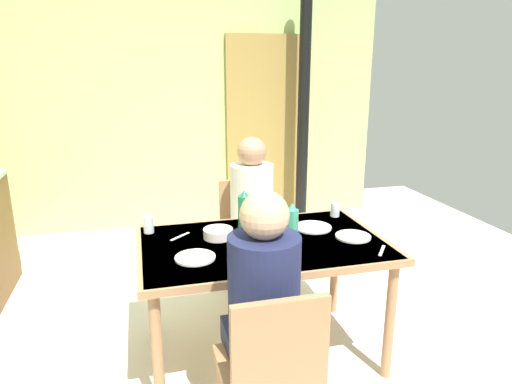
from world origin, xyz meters
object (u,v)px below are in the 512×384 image
chair_far_diner (248,231)px  serving_bowl_center (218,233)px  person_far_diner (252,200)px  water_bottle_green_far (244,213)px  water_bottle_green_near (292,231)px  person_near_diner (263,291)px  chair_near_diner (272,370)px  dining_table (263,254)px

chair_far_diner → serving_bowl_center: size_ratio=5.12×
person_far_diner → water_bottle_green_far: size_ratio=2.99×
water_bottle_green_near → water_bottle_green_far: bearing=113.3°
chair_far_diner → water_bottle_green_far: water_bottle_green_far is taller
person_near_diner → person_far_diner: 1.33m
chair_far_diner → water_bottle_green_far: bearing=74.5°
chair_near_diner → chair_far_diner: 1.59m
chair_near_diner → serving_bowl_center: (-0.05, 0.91, 0.26)m
water_bottle_green_far → serving_bowl_center: water_bottle_green_far is taller
person_far_diner → serving_bowl_center: size_ratio=4.53×
chair_far_diner → person_far_diner: bearing=90.0°
person_far_diner → water_bottle_green_near: person_far_diner is taller
dining_table → chair_far_diner: chair_far_diner is taller
serving_bowl_center → water_bottle_green_far: bearing=17.8°
dining_table → serving_bowl_center: bearing=152.1°
dining_table → person_far_diner: 0.67m
dining_table → water_bottle_green_near: water_bottle_green_near is taller
dining_table → person_far_diner: (0.10, 0.65, 0.12)m
water_bottle_green_near → water_bottle_green_far: size_ratio=1.09×
chair_far_diner → serving_bowl_center: 0.79m
person_far_diner → chair_near_diner: bearing=78.9°
person_far_diner → water_bottle_green_near: 0.86m
chair_near_diner → water_bottle_green_near: (0.28, 0.58, 0.37)m
dining_table → serving_bowl_center: (-0.23, 0.12, 0.10)m
person_far_diner → serving_bowl_center: person_far_diner is taller
person_near_diner → person_far_diner: size_ratio=1.00×
person_near_diner → water_bottle_green_far: person_near_diner is taller
person_near_diner → serving_bowl_center: bearing=94.1°
water_bottle_green_near → serving_bowl_center: water_bottle_green_near is taller
chair_near_diner → water_bottle_green_near: bearing=64.5°
dining_table → water_bottle_green_near: 0.31m
dining_table → person_near_diner: (-0.18, -0.65, 0.12)m
person_far_diner → water_bottle_green_far: person_far_diner is taller
person_near_diner → chair_near_diner: bearing=-90.0°
person_near_diner → serving_bowl_center: person_near_diner is taller
person_far_diner → chair_far_diner: bearing=-90.0°
chair_near_diner → serving_bowl_center: 0.95m
water_bottle_green_far → serving_bowl_center: size_ratio=1.52×
serving_bowl_center → person_far_diner: bearing=57.4°
person_near_diner → serving_bowl_center: size_ratio=4.53×
chair_near_diner → chair_far_diner: same height
dining_table → chair_near_diner: (-0.18, -0.78, -0.16)m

